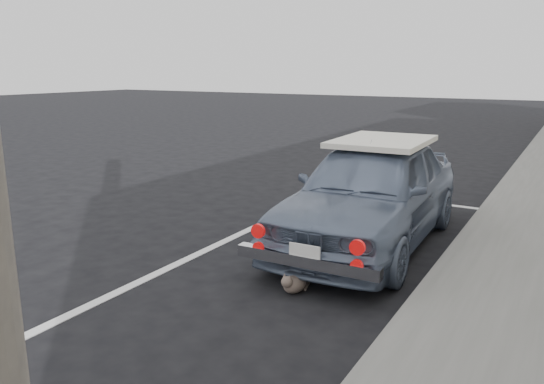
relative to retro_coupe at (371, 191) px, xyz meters
The scene contains 5 objects.
ground 4.12m from the retro_coupe, 100.76° to the right, with size 80.00×80.00×0.00m, color black.
pline_front 2.61m from the retro_coupe, 95.88° to the left, with size 3.00×0.12×0.01m, color silver.
pline_side 2.05m from the retro_coupe, 149.15° to the right, with size 0.12×7.00×0.01m, color silver.
retro_coupe is the anchor object (origin of this frame).
cat 2.02m from the retro_coupe, 92.81° to the right, with size 0.24×0.44×0.24m.
Camera 1 is at (3.02, -2.42, 2.24)m, focal length 35.00 mm.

